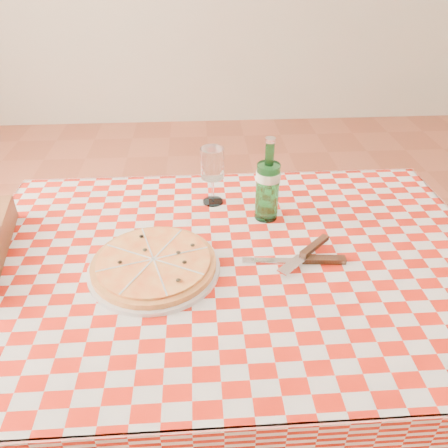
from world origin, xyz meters
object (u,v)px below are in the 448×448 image
(water_bottle, at_px, (268,180))
(wine_glass, at_px, (213,176))
(dining_table, at_px, (233,287))
(pizza_plate, at_px, (154,263))

(water_bottle, bearing_deg, wine_glass, 147.56)
(dining_table, bearing_deg, water_bottle, 59.24)
(dining_table, distance_m, pizza_plate, 0.23)
(wine_glass, bearing_deg, pizza_plate, -116.40)
(dining_table, xyz_separation_m, water_bottle, (0.11, 0.18, 0.22))
(pizza_plate, height_order, water_bottle, water_bottle)
(dining_table, height_order, water_bottle, water_bottle)
(dining_table, relative_size, water_bottle, 5.03)
(pizza_plate, xyz_separation_m, water_bottle, (0.30, 0.22, 0.10))
(pizza_plate, bearing_deg, dining_table, 10.88)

